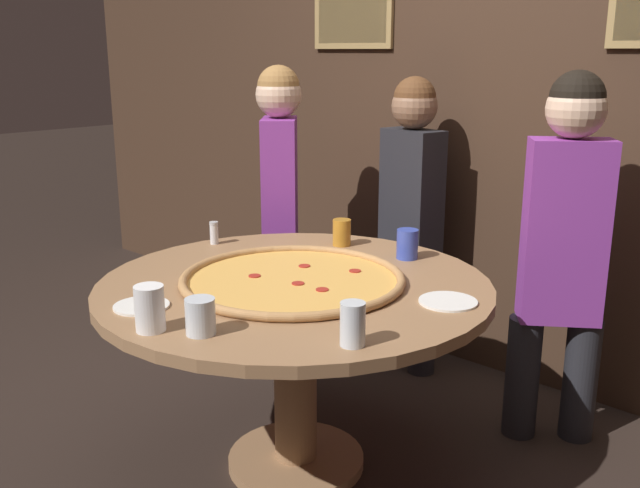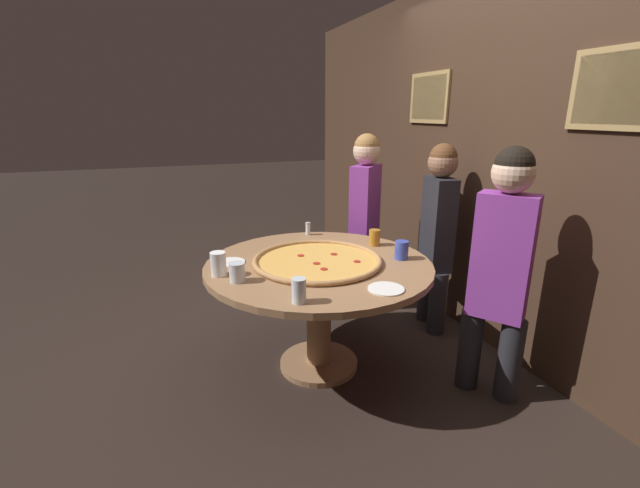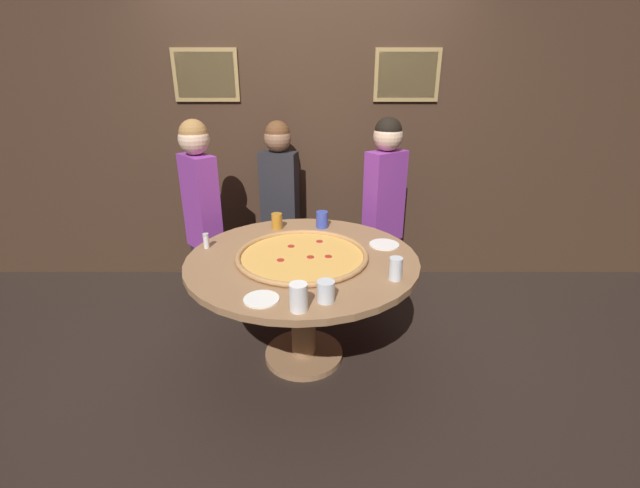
# 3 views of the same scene
# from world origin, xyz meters

# --- Properties ---
(ground_plane) EXTENTS (24.00, 24.00, 0.00)m
(ground_plane) POSITION_xyz_m (0.00, 0.00, 0.00)
(ground_plane) COLOR black
(back_wall) EXTENTS (6.40, 0.08, 2.60)m
(back_wall) POSITION_xyz_m (0.00, 1.31, 1.30)
(back_wall) COLOR #3D281C
(back_wall) RESTS_ON ground_plane
(dining_table) EXTENTS (1.42, 1.42, 0.74)m
(dining_table) POSITION_xyz_m (0.00, 0.00, 0.59)
(dining_table) COLOR #936B47
(dining_table) RESTS_ON ground_plane
(giant_pizza) EXTENTS (0.81, 0.81, 0.03)m
(giant_pizza) POSITION_xyz_m (0.00, -0.01, 0.75)
(giant_pizza) COLOR #E5A84C
(giant_pizza) RESTS_ON dining_table
(drink_cup_by_shaker) EXTENTS (0.09, 0.09, 0.14)m
(drink_cup_by_shaker) POSITION_xyz_m (0.01, -0.61, 0.81)
(drink_cup_by_shaker) COLOR white
(drink_cup_by_shaker) RESTS_ON dining_table
(drink_cup_front_edge) EXTENTS (0.09, 0.09, 0.12)m
(drink_cup_front_edge) POSITION_xyz_m (0.12, 0.52, 0.80)
(drink_cup_front_edge) COLOR #384CB7
(drink_cup_front_edge) RESTS_ON dining_table
(drink_cup_centre_back) EXTENTS (0.09, 0.09, 0.11)m
(drink_cup_centre_back) POSITION_xyz_m (0.14, -0.53, 0.79)
(drink_cup_centre_back) COLOR silver
(drink_cup_centre_back) RESTS_ON dining_table
(drink_cup_near_left) EXTENTS (0.08, 0.08, 0.11)m
(drink_cup_near_left) POSITION_xyz_m (-0.20, 0.49, 0.80)
(drink_cup_near_left) COLOR #BC7A23
(drink_cup_near_left) RESTS_ON dining_table
(drink_cup_beside_pizza) EXTENTS (0.07, 0.07, 0.13)m
(drink_cup_beside_pizza) POSITION_xyz_m (0.52, -0.30, 0.80)
(drink_cup_beside_pizza) COLOR silver
(drink_cup_beside_pizza) RESTS_ON dining_table
(white_plate_right_side) EXTENTS (0.19, 0.19, 0.01)m
(white_plate_right_side) POSITION_xyz_m (0.53, 0.19, 0.74)
(white_plate_right_side) COLOR white
(white_plate_right_side) RESTS_ON dining_table
(white_plate_near_front) EXTENTS (0.18, 0.18, 0.01)m
(white_plate_near_front) POSITION_xyz_m (-0.18, -0.52, 0.74)
(white_plate_near_front) COLOR white
(white_plate_near_front) RESTS_ON dining_table
(condiment_shaker) EXTENTS (0.04, 0.04, 0.10)m
(condiment_shaker) POSITION_xyz_m (-0.62, 0.14, 0.79)
(condiment_shaker) COLOR silver
(condiment_shaker) RESTS_ON dining_table
(diner_side_right) EXTENTS (0.37, 0.22, 1.43)m
(diner_side_right) POSITION_xyz_m (-0.23, 1.03, 0.81)
(diner_side_right) COLOR #232328
(diner_side_right) RESTS_ON ground_plane
(diner_side_left) EXTENTS (0.38, 0.32, 1.48)m
(diner_side_left) POSITION_xyz_m (0.61, 0.86, 0.84)
(diner_side_left) COLOR #232328
(diner_side_left) RESTS_ON ground_plane
(diner_far_right) EXTENTS (0.35, 0.36, 1.48)m
(diner_far_right) POSITION_xyz_m (-0.79, 0.70, 0.84)
(diner_far_right) COLOR #232328
(diner_far_right) RESTS_ON ground_plane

